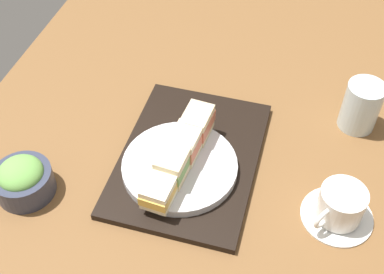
{
  "coord_description": "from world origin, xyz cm",
  "views": [
    {
      "loc": [
        63.82,
        17.18,
        77.76
      ],
      "look_at": [
        -0.32,
        -0.84,
        5.0
      ],
      "focal_mm": 46.87,
      "sensor_mm": 36.0,
      "label": 1
    }
  ],
  "objects": [
    {
      "name": "serving_tray",
      "position": [
        1.53,
        -0.82,
        0.78
      ],
      "size": [
        37.05,
        26.71,
        1.55
      ],
      "primitive_type": "cube",
      "color": "black",
      "rests_on": "ground_plane"
    },
    {
      "name": "sandwich_inner_near",
      "position": [
        2.62,
        -1.3,
        6.12
      ],
      "size": [
        7.65,
        5.81,
        5.63
      ],
      "color": "beige",
      "rests_on": "sandwich_plate"
    },
    {
      "name": "ground_plane",
      "position": [
        0.0,
        0.0,
        -1.5
      ],
      "size": [
        140.0,
        100.0,
        3.0
      ],
      "primitive_type": "cube",
      "color": "brown"
    },
    {
      "name": "sandwich_farmost",
      "position": [
        14.16,
        -2.79,
        5.57
      ],
      "size": [
        7.74,
        5.79,
        4.54
      ],
      "color": "#EFE5C1",
      "rests_on": "sandwich_plate"
    },
    {
      "name": "sandwich_inner_far",
      "position": [
        8.39,
        -2.05,
        6.21
      ],
      "size": [
        7.8,
        5.73,
        5.8
      ],
      "color": "beige",
      "rests_on": "sandwich_plate"
    },
    {
      "name": "sandwich_nearmost",
      "position": [
        -3.15,
        -0.56,
        6.18
      ],
      "size": [
        7.73,
        5.9,
        5.76
      ],
      "color": "beige",
      "rests_on": "sandwich_plate"
    },
    {
      "name": "coffee_cup",
      "position": [
        7.33,
        28.8,
        3.34
      ],
      "size": [
        13.23,
        13.23,
        7.28
      ],
      "color": "white",
      "rests_on": "ground_plane"
    },
    {
      "name": "salad_bowl",
      "position": [
        17.21,
        -28.75,
        3.53
      ],
      "size": [
        11.15,
        11.15,
        7.6
      ],
      "color": "#33384C",
      "rests_on": "ground_plane"
    },
    {
      "name": "sandwich_plate",
      "position": [
        5.5,
        -1.68,
        2.43
      ],
      "size": [
        22.41,
        22.41,
        1.75
      ],
      "primitive_type": "cylinder",
      "color": "silver",
      "rests_on": "serving_tray"
    },
    {
      "name": "drinking_glass",
      "position": [
        -17.84,
        30.78,
        5.42
      ],
      "size": [
        7.75,
        7.75,
        10.84
      ],
      "primitive_type": "cylinder",
      "color": "silver",
      "rests_on": "ground_plane"
    }
  ]
}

